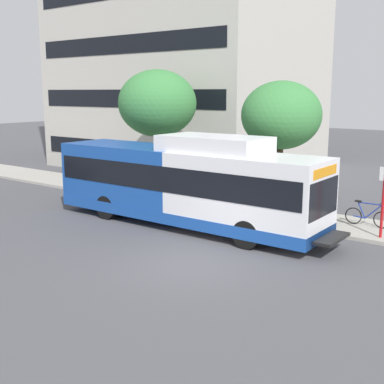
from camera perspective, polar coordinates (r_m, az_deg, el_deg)
ground_plane at (r=21.14m, az=-17.70°, el=-3.53°), size 120.00×120.00×0.00m
sidewalk_curb at (r=24.42m, az=-1.46°, el=-0.85°), size 3.00×56.00×0.14m
transit_bus at (r=19.59m, az=-0.82°, el=0.97°), size 2.58×12.25×3.65m
bus_stop_sign_pole at (r=18.75m, az=21.08°, el=-0.44°), size 0.10×0.36×2.60m
bicycle_parked at (r=20.39m, az=19.49°, el=-2.56°), size 0.52×1.76×1.02m
street_tree_near_stop at (r=21.92m, az=10.19°, el=8.61°), size 3.45×3.45×5.59m
street_tree_mid_block at (r=25.93m, az=-3.99°, el=10.07°), size 4.01×4.01×6.24m
lattice_comm_tower at (r=45.89m, az=-16.34°, el=17.24°), size 1.10×1.10×30.72m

